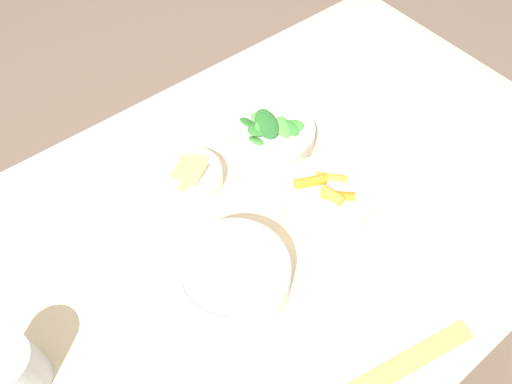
% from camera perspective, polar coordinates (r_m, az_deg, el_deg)
% --- Properties ---
extents(ground_plane, '(10.00, 10.00, 0.00)m').
position_cam_1_polar(ground_plane, '(1.53, 0.21, -18.40)').
color(ground_plane, brown).
extents(dining_table, '(1.30, 0.77, 0.73)m').
position_cam_1_polar(dining_table, '(0.96, 0.32, -7.14)').
color(dining_table, beige).
rests_on(dining_table, ground_plane).
extents(bowl_carrots, '(0.16, 0.16, 0.06)m').
position_cam_1_polar(bowl_carrots, '(0.86, 7.98, -0.58)').
color(bowl_carrots, silver).
rests_on(bowl_carrots, dining_table).
extents(bowl_greens, '(0.15, 0.15, 0.09)m').
position_cam_1_polar(bowl_greens, '(0.94, 1.97, 6.60)').
color(bowl_greens, silver).
rests_on(bowl_greens, dining_table).
extents(bowl_beans_hotdog, '(0.17, 0.17, 0.07)m').
position_cam_1_polar(bowl_beans_hotdog, '(0.78, -2.57, -9.69)').
color(bowl_beans_hotdog, silver).
rests_on(bowl_beans_hotdog, dining_table).
extents(bowl_cookies, '(0.12, 0.12, 0.04)m').
position_cam_1_polar(bowl_cookies, '(0.90, -7.58, 1.86)').
color(bowl_cookies, silver).
rests_on(bowl_cookies, dining_table).
extents(ruler, '(0.30, 0.09, 0.00)m').
position_cam_1_polar(ruler, '(0.78, 14.60, -19.62)').
color(ruler, '#EADB4C').
rests_on(ruler, dining_table).
extents(cup, '(0.08, 0.08, 0.09)m').
position_cam_1_polar(cup, '(0.78, -26.02, -17.78)').
color(cup, '#B2B7C1').
rests_on(cup, dining_table).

